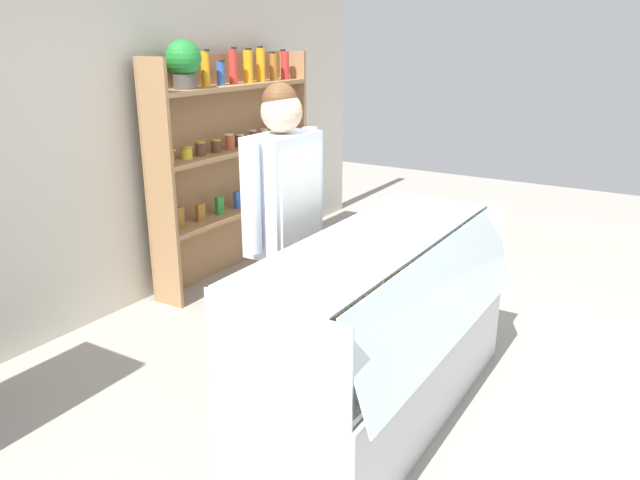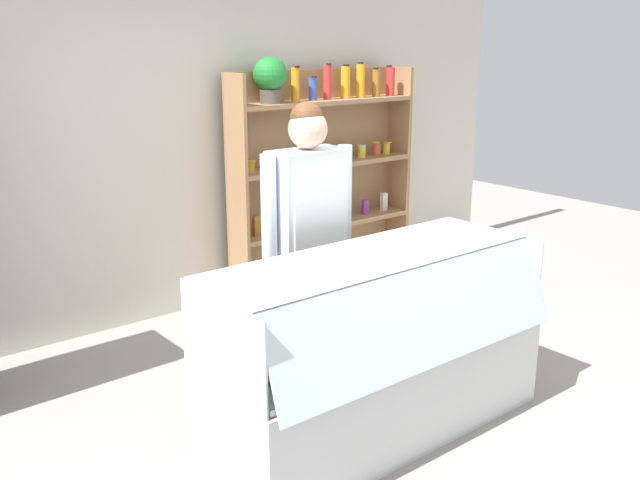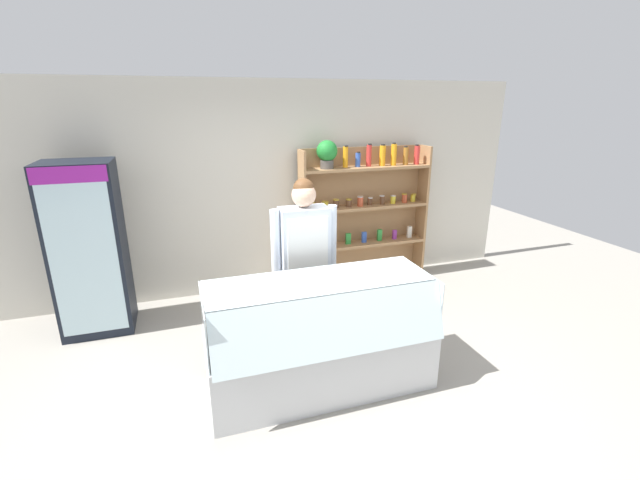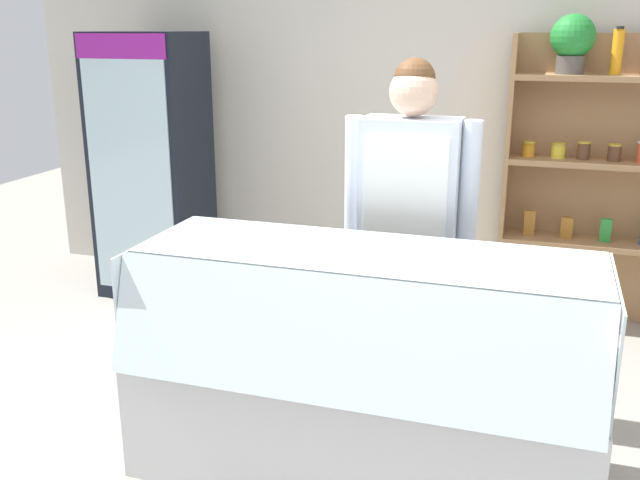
% 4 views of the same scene
% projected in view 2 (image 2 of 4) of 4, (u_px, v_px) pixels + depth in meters
% --- Properties ---
extents(ground_plane, '(12.00, 12.00, 0.00)m').
position_uv_depth(ground_plane, '(394.00, 416.00, 4.13)').
color(ground_plane, gray).
extents(back_wall, '(6.80, 0.10, 2.70)m').
position_uv_depth(back_wall, '(188.00, 140.00, 5.48)').
color(back_wall, beige).
rests_on(back_wall, ground).
extents(shelving_unit, '(1.78, 0.29, 1.97)m').
position_uv_depth(shelving_unit, '(316.00, 160.00, 6.01)').
color(shelving_unit, '#9E754C').
rests_on(shelving_unit, ground).
extents(deli_display_case, '(1.94, 0.81, 1.01)m').
position_uv_depth(deli_display_case, '(375.00, 377.00, 3.91)').
color(deli_display_case, silver).
rests_on(deli_display_case, ground).
extents(shop_clerk, '(0.66, 0.25, 1.76)m').
position_uv_depth(shop_clerk, '(309.00, 222.00, 4.24)').
color(shop_clerk, '#2D2D38').
rests_on(shop_clerk, ground).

